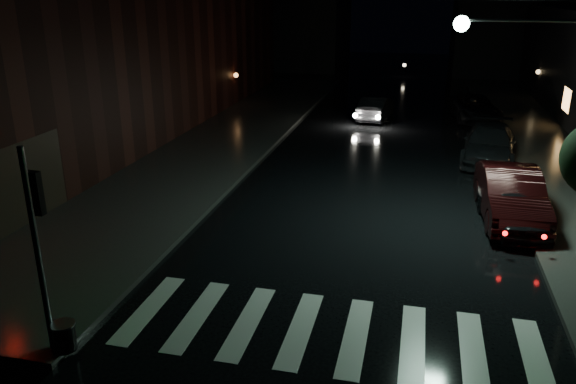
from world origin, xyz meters
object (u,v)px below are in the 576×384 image
Objects in this scene: parked_car_a at (513,207)px; parked_car_b at (511,195)px; parked_car_c at (489,144)px; oncoming_car at (376,108)px; parked_car_d at (475,108)px.

parked_car_a is 0.71m from parked_car_b.
oncoming_car is at bearing 134.70° from parked_car_c.
parked_car_d is at bearing 88.04° from parked_car_b.
parked_car_c is 8.33m from parked_car_d.
parked_car_b is (0.00, 0.70, 0.14)m from parked_car_a.
parked_car_d is (0.00, 15.19, -0.12)m from parked_car_b.
parked_car_d is at bearing -161.01° from oncoming_car.
parked_car_c is at bearing 88.04° from parked_car_b.
oncoming_car is (-5.47, -1.14, -0.02)m from parked_car_d.
parked_car_b is 0.99× the size of parked_car_d.
parked_car_c is 9.04m from oncoming_car.
parked_car_b is 1.22× the size of oncoming_car.
parked_car_a is at bearing -91.96° from parked_car_b.
oncoming_car is at bearing 103.53° from parked_car_a.
parked_car_b reaches higher than parked_car_a.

